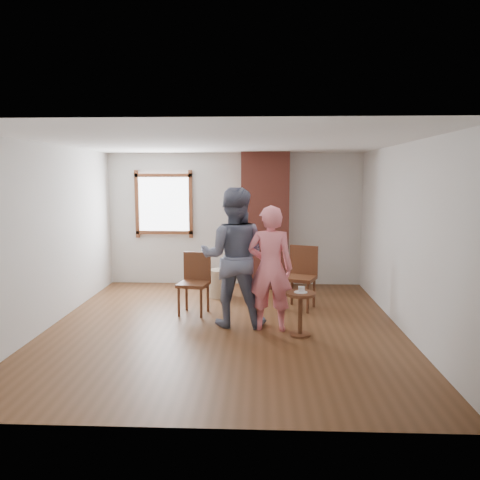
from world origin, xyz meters
The scene contains 12 objects.
ground centered at (0.00, 0.00, 0.00)m, with size 5.50×5.50×0.00m, color brown.
room_shell centered at (-0.06, 0.61, 1.81)m, with size 5.04×5.52×2.62m.
brick_chimney centered at (0.60, 2.50, 1.30)m, with size 0.90×0.50×2.60m, color #9E4738.
stoneware_crock centered at (-0.21, 1.67, 0.25)m, with size 0.38×0.38×0.49m, color tan.
dark_pot centered at (-0.51, 2.40, 0.08)m, with size 0.16×0.16×0.16m, color black.
dining_chair_left centered at (-0.51, 0.69, 0.53)m, with size 0.52×0.52×0.95m.
dining_chair_right centered at (1.18, 1.05, 0.57)m, with size 0.61×0.61×1.01m.
side_table centered at (1.05, -0.34, 0.40)m, with size 0.40×0.40×0.60m.
cake_plate centered at (1.05, -0.34, 0.60)m, with size 0.18×0.18×0.01m, color white.
cake_slice centered at (1.06, -0.34, 0.64)m, with size 0.08×0.07×0.06m, color white.
man centered at (0.13, 0.11, 1.00)m, with size 0.97×0.75×1.99m, color #131836.
person_pink centered at (0.65, -0.09, 0.88)m, with size 0.64×0.42×1.75m, color pink.
Camera 1 is at (0.50, -6.48, 2.14)m, focal length 35.00 mm.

